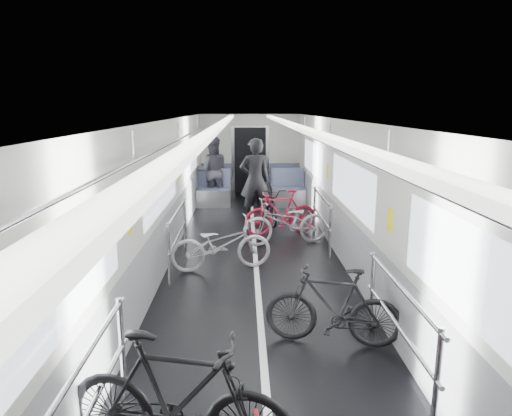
{
  "coord_description": "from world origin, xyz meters",
  "views": [
    {
      "loc": [
        -0.19,
        -6.99,
        2.61
      ],
      "look_at": [
        0.0,
        0.28,
        0.99
      ],
      "focal_mm": 32.0,
      "sensor_mm": 36.0,
      "label": 1
    }
  ],
  "objects": [
    {
      "name": "bike_left_far",
      "position": [
        -0.57,
        0.12,
        0.43
      ],
      "size": [
        1.72,
        0.9,
        0.86
      ],
      "primitive_type": "imported",
      "rotation": [
        0.0,
        0.0,
        1.78
      ],
      "color": "#A7A7AC",
      "rests_on": "floor"
    },
    {
      "name": "bike_right_near",
      "position": [
        0.78,
        -2.33,
        0.45
      ],
      "size": [
        1.57,
        0.75,
        0.91
      ],
      "primitive_type": "imported",
      "rotation": [
        0.0,
        0.0,
        -1.8
      ],
      "color": "black",
      "rests_on": "floor"
    },
    {
      "name": "bike_aisle",
      "position": [
        0.41,
        3.29,
        0.41
      ],
      "size": [
        0.74,
        1.62,
        0.82
      ],
      "primitive_type": "imported",
      "rotation": [
        0.0,
        0.0,
        0.12
      ],
      "color": "black",
      "rests_on": "floor"
    },
    {
      "name": "bike_right_mid",
      "position": [
        0.61,
        1.48,
        0.45
      ],
      "size": [
        1.79,
        0.93,
        0.89
      ],
      "primitive_type": "imported",
      "rotation": [
        0.0,
        0.0,
        -1.36
      ],
      "color": "#9A9A9F",
      "rests_on": "floor"
    },
    {
      "name": "person_standing",
      "position": [
        0.06,
        3.39,
        0.96
      ],
      "size": [
        0.76,
        0.56,
        1.93
      ],
      "primitive_type": "imported",
      "rotation": [
        0.0,
        0.0,
        3.29
      ],
      "color": "black",
      "rests_on": "floor"
    },
    {
      "name": "car_shell",
      "position": [
        0.0,
        1.78,
        1.13
      ],
      "size": [
        3.02,
        14.01,
        2.41
      ],
      "color": "black",
      "rests_on": "ground"
    },
    {
      "name": "person_seated",
      "position": [
        -1.05,
        5.27,
        0.92
      ],
      "size": [
        0.95,
        0.78,
        1.84
      ],
      "primitive_type": "imported",
      "rotation": [
        0.0,
        0.0,
        3.23
      ],
      "color": "#302E37",
      "rests_on": "floor"
    },
    {
      "name": "bike_right_far",
      "position": [
        0.56,
        2.14,
        0.47
      ],
      "size": [
        1.64,
        0.84,
        0.95
      ],
      "primitive_type": "imported",
      "rotation": [
        0.0,
        0.0,
        -1.3
      ],
      "color": "#A2142D",
      "rests_on": "floor"
    },
    {
      "name": "bike_left_mid",
      "position": [
        -0.68,
        -4.04,
        0.52
      ],
      "size": [
        1.81,
        0.87,
        1.05
      ],
      "primitive_type": "imported",
      "rotation": [
        0.0,
        0.0,
        1.35
      ],
      "color": "black",
      "rests_on": "floor"
    }
  ]
}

